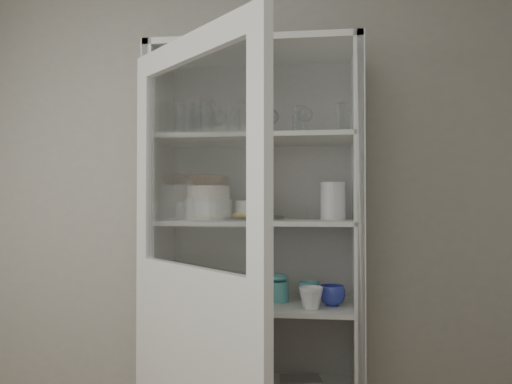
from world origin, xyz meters
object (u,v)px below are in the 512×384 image
Objects in this scene: goblet_2 at (272,123)px; white_canister at (175,287)px; goblet_3 at (305,121)px; plate_stack_back at (194,210)px; grey_bowl_stack at (333,201)px; cupboard_door at (193,326)px; tin_box at (301,384)px; terracotta_bowl at (208,181)px; yellow_trivet at (250,215)px; goblet_0 at (196,123)px; white_ramekin at (250,207)px; goblet_1 at (219,124)px; cream_bowl at (208,193)px; mug_blue at (332,295)px; cream_dish at (216,377)px; mug_white at (311,298)px; teal_jar at (279,290)px; glass_platter at (250,218)px; mug_teal at (309,291)px; plate_stack_front at (208,210)px.

white_canister is at bearing -166.90° from goblet_2.
plate_stack_back is at bearing 175.62° from goblet_3.
cupboard_door is at bearing -135.00° from grey_bowl_stack.
goblet_2 reaches higher than plate_stack_back.
cupboard_door is 0.74m from tin_box.
terracotta_bowl is 1.35× the size of yellow_trivet.
white_ramekin is (0.29, -0.10, -0.43)m from goblet_0.
goblet_1 is 0.86m from white_canister.
grey_bowl_stack reaches higher than cream_bowl.
mug_blue reaches higher than cream_dish.
mug_blue is (0.71, -0.18, -0.39)m from plate_stack_back.
mug_white is at bearing -51.76° from goblet_2.
goblet_0 reaches higher than terracotta_bowl.
terracotta_bowl is at bearing -167.38° from yellow_trivet.
cupboard_door is 0.63m from teal_jar.
goblet_0 is at bearing -65.75° from plate_stack_back.
cream_dish is at bearing 60.20° from terracotta_bowl.
cream_dish is at bearing -8.64° from white_canister.
cream_dish is at bearing 135.94° from cupboard_door.
mug_blue is 0.98× the size of white_canister.
teal_jar is at bearing 152.92° from mug_blue.
terracotta_bowl is (-0.46, -0.16, -0.30)m from goblet_3.
cupboard_door reaches higher than mug_white.
terracotta_bowl is at bearing -146.22° from goblet_2.
goblet_0 is at bearing -159.07° from goblet_1.
tin_box is (-0.15, -0.00, -0.42)m from mug_blue.
white_ramekin reaches higher than yellow_trivet.
cupboard_door is 6.11× the size of glass_platter.
mug_blue is at bearing 86.44° from cupboard_door.
yellow_trivet is at bearing -167.82° from mug_teal.
goblet_1 and goblet_2 have the same top height.
plate_stack_front is 1.14× the size of plate_stack_back.
grey_bowl_stack is at bearing 7.59° from terracotta_bowl.
goblet_3 is at bearing -2.85° from goblet_1.
white_ramekin is at bearing -174.97° from grey_bowl_stack.
goblet_0 is 1.03× the size of goblet_1.
teal_jar is at bearing 17.94° from white_ramekin.
plate_stack_back is 1.01m from tin_box.
white_canister is (-0.19, 0.08, -0.39)m from plate_stack_front.
cream_dish is (-0.56, 0.02, -0.41)m from mug_blue.
goblet_0 is 1.00× the size of goblet_3.
yellow_trivet is 0.49m from mug_white.
mug_blue is 0.14m from mug_teal.
cream_bowl reaches higher than yellow_trivet.
goblet_2 is 0.96m from white_canister.
terracotta_bowl is at bearing -160.51° from goblet_3.
teal_jar is at bearing -7.33° from goblet_0.
plate_stack_back is at bearing 148.03° from cupboard_door.
white_ramekin is (0.20, 0.04, -0.13)m from terracotta_bowl.
white_ramekin is at bearing -121.19° from goblet_2.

